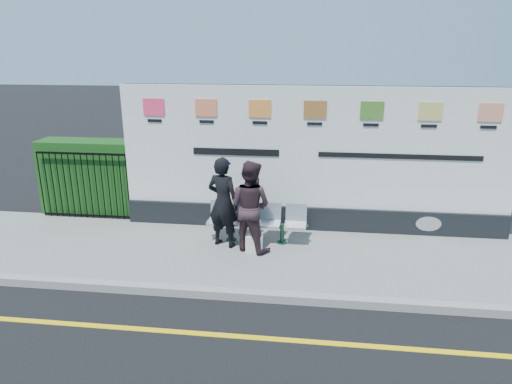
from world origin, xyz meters
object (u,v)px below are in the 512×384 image
billboard (313,170)px  woman_left (223,202)px  bench (257,232)px  woman_right (250,206)px

billboard → woman_left: size_ratio=4.49×
billboard → bench: billboard is taller
billboard → bench: 1.75m
woman_left → woman_right: woman_left is taller
billboard → bench: (-1.07, -0.85, -1.09)m
woman_left → woman_right: size_ratio=1.02×
billboard → woman_left: billboard is taller
billboard → woman_left: bearing=-146.9°
bench → woman_right: woman_right is taller
billboard → woman_right: 1.72m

